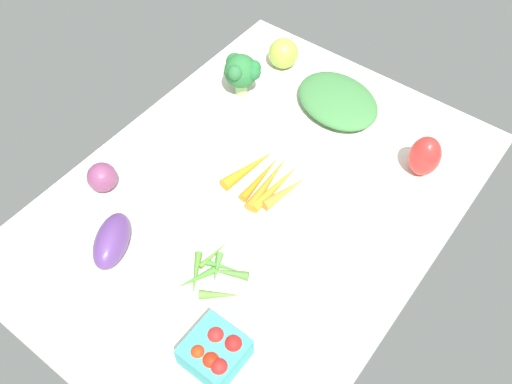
{
  "coord_description": "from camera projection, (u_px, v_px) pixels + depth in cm",
  "views": [
    {
      "loc": [
        59.38,
        45.23,
        100.01
      ],
      "look_at": [
        0.0,
        0.0,
        4.0
      ],
      "focal_mm": 39.72,
      "sensor_mm": 36.0,
      "label": 1
    }
  ],
  "objects": [
    {
      "name": "heirloom_tomato_green",
      "position": [
        283.0,
        53.0,
        1.47
      ],
      "size": [
        7.88,
        7.88,
        7.88
      ],
      "primitive_type": "sphere",
      "color": "#99B83E",
      "rests_on": "tablecloth"
    },
    {
      "name": "red_onion_center",
      "position": [
        102.0,
        177.0,
        1.22
      ],
      "size": [
        6.6,
        6.6,
        6.6
      ],
      "primitive_type": "sphere",
      "color": "#77385E",
      "rests_on": "tablecloth"
    },
    {
      "name": "eggplant",
      "position": [
        112.0,
        241.0,
        1.12
      ],
      "size": [
        14.58,
        11.93,
        6.55
      ],
      "primitive_type": "ellipsoid",
      "rotation": [
        0.0,
        0.0,
        3.63
      ],
      "color": "#533273",
      "rests_on": "tablecloth"
    },
    {
      "name": "okra_pile",
      "position": [
        214.0,
        276.0,
        1.1
      ],
      "size": [
        15.12,
        13.99,
        1.92
      ],
      "color": "#4B802C",
      "rests_on": "tablecloth"
    },
    {
      "name": "tablecloth",
      "position": [
        256.0,
        200.0,
        1.24
      ],
      "size": [
        104.0,
        76.0,
        2.0
      ],
      "primitive_type": "cube",
      "color": "silver",
      "rests_on": "ground"
    },
    {
      "name": "leafy_greens_clump",
      "position": [
        338.0,
        100.0,
        1.39
      ],
      "size": [
        23.38,
        26.58,
        4.81
      ],
      "primitive_type": "ellipsoid",
      "rotation": [
        0.0,
        0.0,
        1.25
      ],
      "color": "#3C783D",
      "rests_on": "tablecloth"
    },
    {
      "name": "berry_basket",
      "position": [
        215.0,
        352.0,
        0.98
      ],
      "size": [
        9.83,
        9.83,
        6.61
      ],
      "color": "teal",
      "rests_on": "tablecloth"
    },
    {
      "name": "carrot_bunch",
      "position": [
        267.0,
        179.0,
        1.25
      ],
      "size": [
        17.14,
        15.68,
        2.91
      ],
      "color": "orange",
      "rests_on": "tablecloth"
    },
    {
      "name": "broccoli_head",
      "position": [
        242.0,
        71.0,
        1.38
      ],
      "size": [
        9.21,
        10.38,
        11.31
      ],
      "color": "#9BC277",
      "rests_on": "tablecloth"
    },
    {
      "name": "bell_pepper_red",
      "position": [
        425.0,
        156.0,
        1.24
      ],
      "size": [
        9.77,
        9.77,
        10.28
      ],
      "primitive_type": "ellipsoid",
      "rotation": [
        0.0,
        0.0,
        5.34
      ],
      "color": "red",
      "rests_on": "tablecloth"
    }
  ]
}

